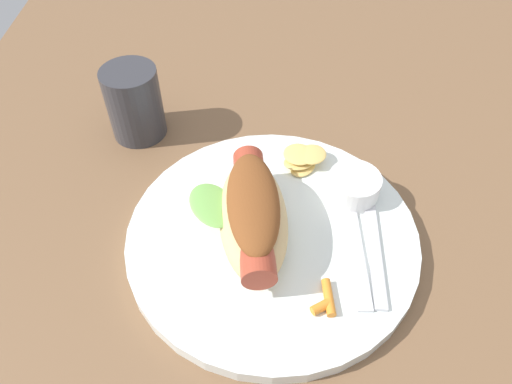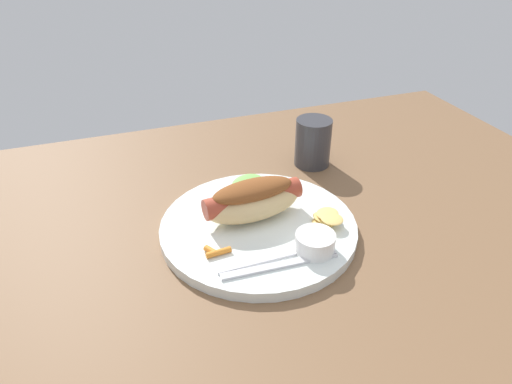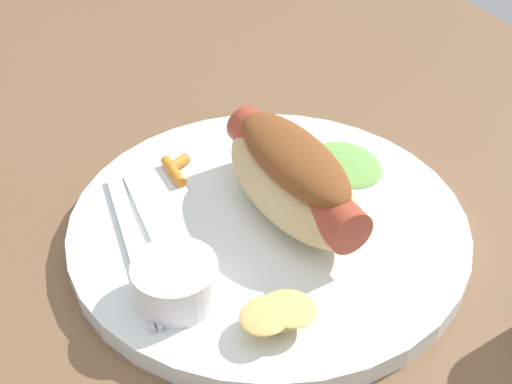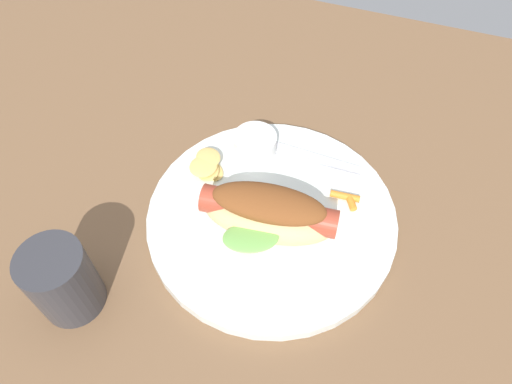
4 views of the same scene
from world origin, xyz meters
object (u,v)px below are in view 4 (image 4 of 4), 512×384
object	(u,v)px
hot_dog	(268,212)
drinking_cup	(62,281)
fork	(303,154)
carrot_garnish	(347,199)
sauce_ramekin	(255,144)
knife	(308,167)
chips_pile	(208,166)
plate	(272,217)

from	to	relation	value
hot_dog	drinking_cup	world-z (taller)	drinking_cup
fork	carrot_garnish	distance (cm)	8.78
fork	drinking_cup	size ratio (longest dim) A/B	1.81
sauce_ramekin	carrot_garnish	xyz separation A→B (cm)	(-13.07, 3.82, -0.94)
fork	knife	size ratio (longest dim) A/B	1.21
hot_dog	sauce_ramekin	xyz separation A→B (cm)	(5.31, -10.59, -1.74)
fork	carrot_garnish	world-z (taller)	carrot_garnish
fork	chips_pile	distance (cm)	12.38
fork	chips_pile	bearing A→B (deg)	34.53
plate	fork	distance (cm)	10.08
plate	sauce_ramekin	world-z (taller)	sauce_ramekin
sauce_ramekin	carrot_garnish	size ratio (longest dim) A/B	1.53
knife	plate	bearing A→B (deg)	74.83
plate	knife	xyz separation A→B (cm)	(-2.07, -8.14, 0.98)
sauce_ramekin	chips_pile	distance (cm)	6.82
hot_dog	drinking_cup	distance (cm)	22.42
plate	sauce_ramekin	xyz separation A→B (cm)	(5.13, -8.59, 2.17)
fork	drinking_cup	bearing A→B (deg)	59.00
sauce_ramekin	carrot_garnish	world-z (taller)	sauce_ramekin
plate	sauce_ramekin	distance (cm)	10.24
plate	knife	world-z (taller)	knife
plate	drinking_cup	xyz separation A→B (cm)	(16.78, 16.66, 3.70)
plate	carrot_garnish	world-z (taller)	carrot_garnish
hot_dog	sauce_ramekin	size ratio (longest dim) A/B	2.82
hot_dog	carrot_garnish	world-z (taller)	hot_dog
hot_dog	fork	size ratio (longest dim) A/B	0.95
chips_pile	hot_dog	bearing A→B (deg)	150.85
plate	chips_pile	size ratio (longest dim) A/B	4.80
hot_dog	chips_pile	size ratio (longest dim) A/B	2.53
carrot_garnish	drinking_cup	world-z (taller)	drinking_cup
hot_dog	carrot_garnish	bearing A→B (deg)	-144.45
sauce_ramekin	knife	size ratio (longest dim) A/B	0.41
hot_dog	sauce_ramekin	distance (cm)	11.97
knife	carrot_garnish	xyz separation A→B (cm)	(-5.87, 3.36, 0.25)
sauce_ramekin	chips_pile	world-z (taller)	sauce_ramekin
plate	hot_dog	size ratio (longest dim) A/B	1.90
plate	fork	xyz separation A→B (cm)	(-0.89, -9.99, 1.00)
fork	knife	bearing A→B (deg)	125.04
fork	drinking_cup	distance (cm)	32.09
knife	carrot_garnish	size ratio (longest dim) A/B	3.74
sauce_ramekin	drinking_cup	size ratio (longest dim) A/B	0.61
knife	chips_pile	bearing A→B (deg)	20.99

